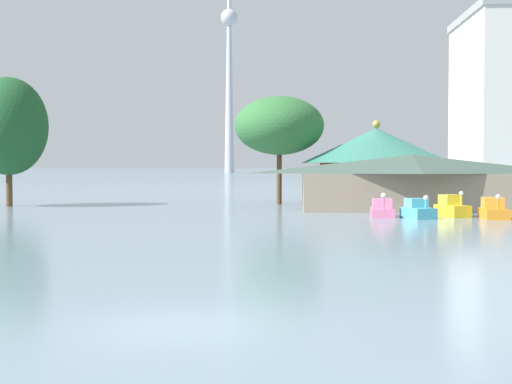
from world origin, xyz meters
name	(u,v)px	position (x,y,z in m)	size (l,w,h in m)	color
ground_plane	(179,328)	(0.00, 0.00, 0.00)	(2000.00, 2000.00, 0.00)	gray
pedal_boat_pink	(382,210)	(8.77, 34.12, 0.48)	(1.72, 2.98, 1.66)	pink
pedal_boat_cyan	(418,210)	(10.88, 32.57, 0.52)	(2.15, 2.72, 1.55)	#4CB7CC
pedal_boat_yellow	(452,208)	(13.43, 34.20, 0.59)	(2.13, 2.85, 1.77)	yellow
pedal_boat_orange	(494,210)	(15.76, 32.62, 0.54)	(1.58, 2.70, 1.62)	orange
boathouse	(412,181)	(11.94, 40.87, 2.25)	(18.05, 6.26, 4.28)	gray
green_roof_pavilion	(376,161)	(10.19, 49.13, 3.83)	(13.05, 13.05, 7.42)	#993328
shoreline_tree_tall_left	(8,126)	(-21.06, 45.32, 6.76)	(6.54, 6.54, 10.89)	brown
shoreline_tree_mid	(279,126)	(1.68, 49.83, 6.99)	(7.97, 7.97, 9.61)	brown
distant_broadcast_tower	(229,30)	(-26.48, 357.21, 72.63)	(8.52, 8.52, 174.38)	#B7BCC6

